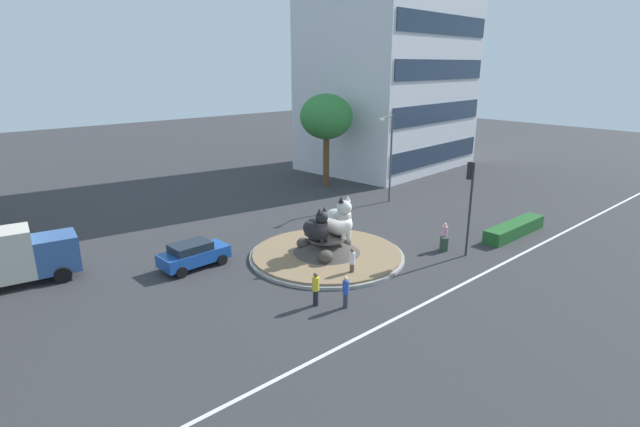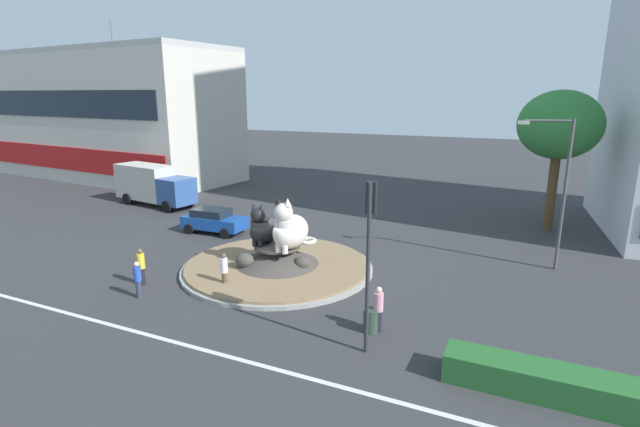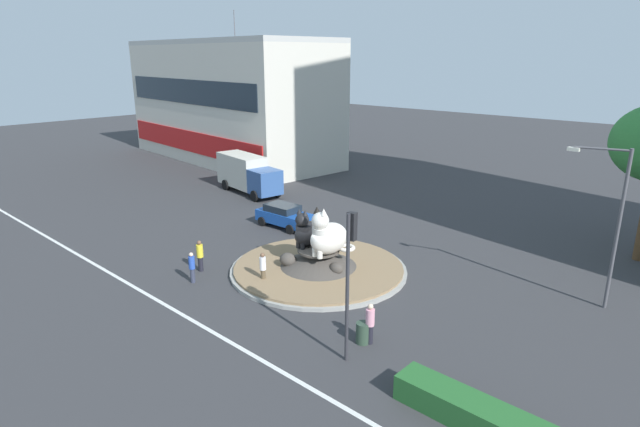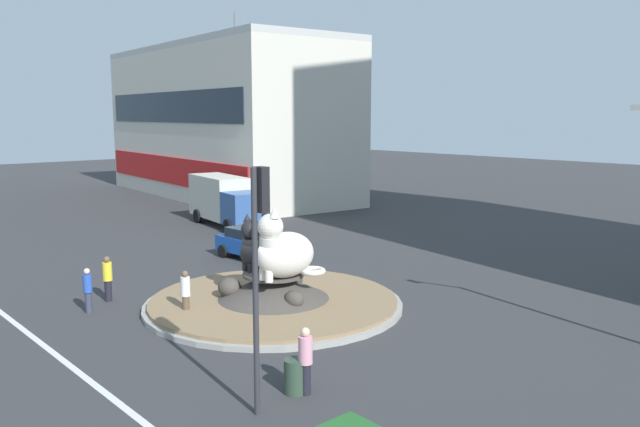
% 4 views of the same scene
% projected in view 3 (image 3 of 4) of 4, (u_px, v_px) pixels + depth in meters
% --- Properties ---
extents(ground_plane, '(160.00, 160.00, 0.00)m').
position_uv_depth(ground_plane, '(318.00, 271.00, 28.25)').
color(ground_plane, '#333335').
extents(lane_centreline, '(112.00, 0.20, 0.01)m').
position_uv_depth(lane_centreline, '(197.00, 323.00, 22.72)').
color(lane_centreline, silver).
rests_on(lane_centreline, ground).
extents(roundabout_island, '(9.57, 9.57, 1.27)m').
position_uv_depth(roundabout_island, '(318.00, 264.00, 28.14)').
color(roundabout_island, gray).
rests_on(roundabout_island, ground).
extents(cat_statue_black, '(1.39, 2.23, 2.16)m').
position_uv_depth(cat_statue_black, '(307.00, 232.00, 28.16)').
color(cat_statue_black, black).
rests_on(cat_statue_black, roundabout_island).
extents(cat_statue_white, '(1.89, 2.72, 2.64)m').
position_uv_depth(cat_statue_white, '(327.00, 237.00, 26.92)').
color(cat_statue_white, silver).
rests_on(cat_statue_white, roundabout_island).
extents(traffic_light_mast, '(0.34, 0.46, 5.90)m').
position_uv_depth(traffic_light_mast, '(350.00, 261.00, 18.88)').
color(traffic_light_mast, '#2D2D33').
rests_on(traffic_light_mast, ground).
extents(shophouse_block, '(27.92, 12.77, 16.06)m').
position_uv_depth(shophouse_block, '(230.00, 101.00, 57.32)').
color(shophouse_block, beige).
rests_on(shophouse_block, ground).
extents(clipped_hedge_strip, '(6.37, 1.20, 0.90)m').
position_uv_depth(clipped_hedge_strip, '(490.00, 421.00, 15.97)').
color(clipped_hedge_strip, '#235B28').
rests_on(clipped_hedge_strip, ground).
extents(streetlight_arm, '(2.46, 0.84, 7.47)m').
position_uv_depth(streetlight_arm, '(612.00, 217.00, 22.98)').
color(streetlight_arm, '#4C4C51').
rests_on(streetlight_arm, ground).
extents(pedestrian_white_shirt, '(0.33, 0.33, 1.69)m').
position_uv_depth(pedestrian_white_shirt, '(263.00, 267.00, 26.39)').
color(pedestrian_white_shirt, brown).
rests_on(pedestrian_white_shirt, ground).
extents(pedestrian_pink_shirt, '(0.36, 0.36, 1.77)m').
position_uv_depth(pedestrian_pink_shirt, '(370.00, 323.00, 20.88)').
color(pedestrian_pink_shirt, black).
rests_on(pedestrian_pink_shirt, ground).
extents(pedestrian_blue_shirt, '(0.32, 0.32, 1.65)m').
position_uv_depth(pedestrian_blue_shirt, '(192.00, 267.00, 26.57)').
color(pedestrian_blue_shirt, '#33384C').
rests_on(pedestrian_blue_shirt, ground).
extents(pedestrian_yellow_shirt, '(0.36, 0.36, 1.75)m').
position_uv_depth(pedestrian_yellow_shirt, '(200.00, 255.00, 27.97)').
color(pedestrian_yellow_shirt, black).
rests_on(pedestrian_yellow_shirt, ground).
extents(sedan_on_far_lane, '(4.09, 2.09, 1.54)m').
position_uv_depth(sedan_on_far_lane, '(284.00, 215.00, 35.32)').
color(sedan_on_far_lane, '#19479E').
rests_on(sedan_on_far_lane, ground).
extents(delivery_box_truck, '(7.52, 3.32, 3.14)m').
position_uv_depth(delivery_box_truck, '(247.00, 173.00, 43.92)').
color(delivery_box_truck, '#335693').
rests_on(delivery_box_truck, ground).
extents(litter_bin, '(0.56, 0.56, 0.90)m').
position_uv_depth(litter_bin, '(363.00, 333.00, 21.06)').
color(litter_bin, '#2D4233').
rests_on(litter_bin, ground).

